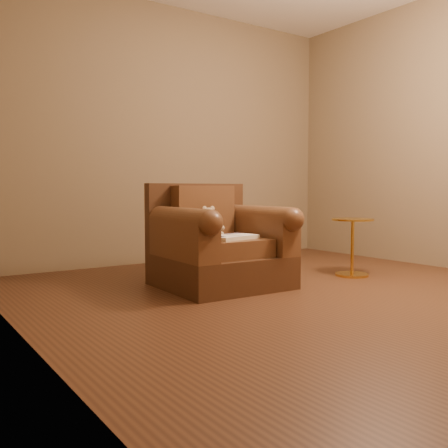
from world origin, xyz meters
TOP-DOWN VIEW (x-y plane):
  - floor at (0.00, 0.00)m, footprint 4.00×4.00m
  - room at (0.00, 0.00)m, footprint 4.02×4.02m
  - armchair at (-0.37, 0.55)m, footprint 0.93×0.89m
  - teddy_bear at (-0.40, 0.63)m, footprint 0.18×0.20m
  - guidebook at (-0.37, 0.36)m, footprint 0.43×0.31m
  - side_table at (0.87, 0.25)m, footprint 0.37×0.37m

SIDE VIEW (x-z plane):
  - floor at x=0.00m, z-range 0.00..0.00m
  - side_table at x=0.87m, z-range 0.02..0.53m
  - armchair at x=-0.37m, z-range -0.09..0.73m
  - guidebook at x=-0.37m, z-range 0.39..0.42m
  - teddy_bear at x=-0.40m, z-range 0.36..0.61m
  - room at x=0.00m, z-range 0.36..3.07m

